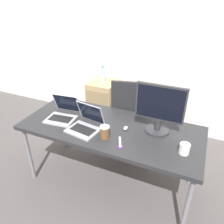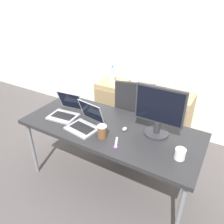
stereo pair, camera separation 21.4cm
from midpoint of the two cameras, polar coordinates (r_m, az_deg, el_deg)
ground_plane at (r=2.68m, az=1.97°, el=-17.42°), size 14.00×14.00×0.00m
wall_back at (r=3.20m, az=14.92°, el=16.72°), size 10.00×0.05×2.60m
desk at (r=2.22m, az=2.27°, el=-4.96°), size 1.81×0.77×0.75m
office_chair at (r=2.87m, az=8.27°, el=-3.68°), size 0.58×0.61×1.07m
cabinet_left at (r=3.52m, az=1.84°, el=2.45°), size 0.40×0.44×0.72m
cabinet_right at (r=3.23m, az=17.93°, el=-1.80°), size 0.40×0.44×0.72m
water_bottle at (r=3.33m, az=1.99°, el=9.75°), size 0.07×0.07×0.25m
laptop_left at (r=2.17m, az=-4.18°, el=-2.87°), size 0.33×0.34×0.24m
laptop_right at (r=2.40m, az=-9.53°, el=0.17°), size 0.32×0.34×0.24m
monitor at (r=2.03m, az=15.14°, el=0.01°), size 0.46×0.23×0.48m
mouse at (r=2.14m, az=6.21°, el=-4.49°), size 0.04×0.06×0.03m
coffee_cup_white at (r=1.90m, az=20.54°, el=-10.34°), size 0.09×0.09×0.09m
coffee_cup_brown at (r=2.01m, az=0.46°, el=-5.22°), size 0.09×0.09×0.12m
scissors at (r=1.96m, az=4.23°, el=-8.44°), size 0.10×0.16×0.01m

